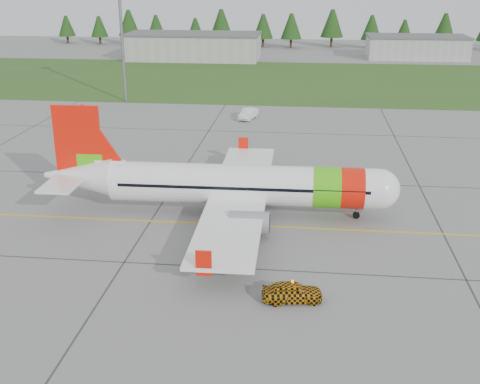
# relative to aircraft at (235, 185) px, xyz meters

# --- Properties ---
(ground) EXTENTS (320.00, 320.00, 0.00)m
(ground) POSITION_rel_aircraft_xyz_m (7.82, -10.53, -2.79)
(ground) COLOR gray
(ground) RESTS_ON ground
(aircraft) EXTENTS (31.88, 29.24, 9.66)m
(aircraft) POSITION_rel_aircraft_xyz_m (0.00, 0.00, 0.00)
(aircraft) COLOR white
(aircraft) RESTS_ON ground
(follow_me_car) EXTENTS (1.60, 1.80, 4.00)m
(follow_me_car) POSITION_rel_aircraft_xyz_m (5.57, -14.75, -0.79)
(follow_me_car) COLOR orange
(follow_me_car) RESTS_ON ground
(service_van) EXTENTS (1.99, 1.92, 4.80)m
(service_van) POSITION_rel_aircraft_xyz_m (-2.49, 37.18, -0.39)
(service_van) COLOR silver
(service_van) RESTS_ON ground
(grass_strip) EXTENTS (320.00, 50.00, 0.03)m
(grass_strip) POSITION_rel_aircraft_xyz_m (7.82, 71.47, -2.77)
(grass_strip) COLOR #30561E
(grass_strip) RESTS_ON ground
(taxi_guideline) EXTENTS (120.00, 0.25, 0.02)m
(taxi_guideline) POSITION_rel_aircraft_xyz_m (7.82, -2.53, -2.78)
(taxi_guideline) COLOR gold
(taxi_guideline) RESTS_ON ground
(hangar_west) EXTENTS (32.00, 14.00, 6.00)m
(hangar_west) POSITION_rel_aircraft_xyz_m (-22.18, 99.47, 0.21)
(hangar_west) COLOR #A8A8A3
(hangar_west) RESTS_ON ground
(hangar_east) EXTENTS (24.00, 12.00, 5.20)m
(hangar_east) POSITION_rel_aircraft_xyz_m (32.82, 107.47, -0.19)
(hangar_east) COLOR #A8A8A3
(hangar_east) RESTS_ON ground
(floodlight_mast) EXTENTS (0.50, 0.50, 20.00)m
(floodlight_mast) POSITION_rel_aircraft_xyz_m (-24.18, 47.47, 7.21)
(floodlight_mast) COLOR slate
(floodlight_mast) RESTS_ON ground
(treeline) EXTENTS (160.00, 8.00, 10.00)m
(treeline) POSITION_rel_aircraft_xyz_m (7.82, 127.47, 2.21)
(treeline) COLOR #1C3F14
(treeline) RESTS_ON ground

